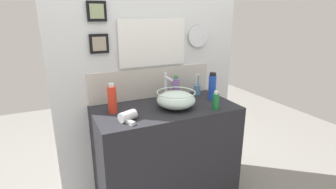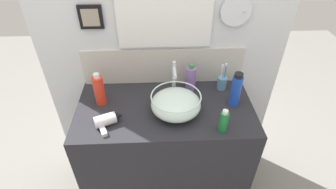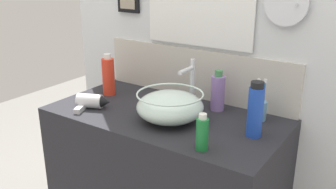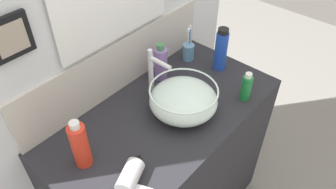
{
  "view_description": "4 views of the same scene",
  "coord_description": "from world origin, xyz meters",
  "px_view_note": "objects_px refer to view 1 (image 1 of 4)",
  "views": [
    {
      "loc": [
        -0.8,
        -1.75,
        1.59
      ],
      "look_at": [
        0.02,
        0.0,
        0.99
      ],
      "focal_mm": 28.0,
      "sensor_mm": 36.0,
      "label": 1
    },
    {
      "loc": [
        -0.04,
        -1.24,
        1.96
      ],
      "look_at": [
        0.02,
        0.0,
        0.99
      ],
      "focal_mm": 28.0,
      "sensor_mm": 36.0,
      "label": 2
    },
    {
      "loc": [
        0.92,
        -1.34,
        1.56
      ],
      "look_at": [
        0.02,
        0.0,
        0.99
      ],
      "focal_mm": 40.0,
      "sensor_mm": 36.0,
      "label": 3
    },
    {
      "loc": [
        -0.77,
        -0.68,
        1.93
      ],
      "look_at": [
        0.02,
        0.0,
        0.99
      ],
      "focal_mm": 35.0,
      "sensor_mm": 36.0,
      "label": 4
    }
  ],
  "objects_px": {
    "glass_bowl_sink": "(176,99)",
    "spray_bottle": "(216,101)",
    "hair_drier": "(130,116)",
    "shampoo_bottle": "(212,87)",
    "toothbrush_cup": "(197,89)",
    "soap_dispenser": "(176,88)",
    "lotion_bottle": "(112,99)",
    "faucet": "(166,85)"
  },
  "relations": [
    {
      "from": "soap_dispenser",
      "to": "lotion_bottle",
      "type": "xyz_separation_m",
      "value": [
        -0.58,
        -0.13,
        0.01
      ]
    },
    {
      "from": "toothbrush_cup",
      "to": "shampoo_bottle",
      "type": "bearing_deg",
      "value": -76.1
    },
    {
      "from": "spray_bottle",
      "to": "shampoo_bottle",
      "type": "distance_m",
      "value": 0.26
    },
    {
      "from": "toothbrush_cup",
      "to": "spray_bottle",
      "type": "height_order",
      "value": "toothbrush_cup"
    },
    {
      "from": "lotion_bottle",
      "to": "glass_bowl_sink",
      "type": "bearing_deg",
      "value": -13.3
    },
    {
      "from": "faucet",
      "to": "shampoo_bottle",
      "type": "distance_m",
      "value": 0.39
    },
    {
      "from": "soap_dispenser",
      "to": "shampoo_bottle",
      "type": "bearing_deg",
      "value": -34.6
    },
    {
      "from": "faucet",
      "to": "soap_dispenser",
      "type": "relative_size",
      "value": 1.25
    },
    {
      "from": "shampoo_bottle",
      "to": "lotion_bottle",
      "type": "xyz_separation_m",
      "value": [
        -0.84,
        0.05,
        -0.01
      ]
    },
    {
      "from": "faucet",
      "to": "toothbrush_cup",
      "type": "bearing_deg",
      "value": 9.33
    },
    {
      "from": "hair_drier",
      "to": "toothbrush_cup",
      "type": "distance_m",
      "value": 0.79
    },
    {
      "from": "hair_drier",
      "to": "soap_dispenser",
      "type": "xyz_separation_m",
      "value": [
        0.51,
        0.32,
        0.06
      ]
    },
    {
      "from": "glass_bowl_sink",
      "to": "spray_bottle",
      "type": "xyz_separation_m",
      "value": [
        0.25,
        -0.16,
        -0.0
      ]
    },
    {
      "from": "hair_drier",
      "to": "toothbrush_cup",
      "type": "relative_size",
      "value": 0.91
    },
    {
      "from": "toothbrush_cup",
      "to": "lotion_bottle",
      "type": "xyz_separation_m",
      "value": [
        -0.79,
        -0.12,
        0.05
      ]
    },
    {
      "from": "shampoo_bottle",
      "to": "lotion_bottle",
      "type": "distance_m",
      "value": 0.84
    },
    {
      "from": "toothbrush_cup",
      "to": "shampoo_bottle",
      "type": "relative_size",
      "value": 0.83
    },
    {
      "from": "faucet",
      "to": "toothbrush_cup",
      "type": "distance_m",
      "value": 0.35
    },
    {
      "from": "toothbrush_cup",
      "to": "spray_bottle",
      "type": "relative_size",
      "value": 1.32
    },
    {
      "from": "faucet",
      "to": "toothbrush_cup",
      "type": "xyz_separation_m",
      "value": [
        0.33,
        0.05,
        -0.09
      ]
    },
    {
      "from": "faucet",
      "to": "shampoo_bottle",
      "type": "height_order",
      "value": "faucet"
    },
    {
      "from": "glass_bowl_sink",
      "to": "faucet",
      "type": "xyz_separation_m",
      "value": [
        -0.0,
        0.18,
        0.07
      ]
    },
    {
      "from": "toothbrush_cup",
      "to": "lotion_bottle",
      "type": "relative_size",
      "value": 0.87
    },
    {
      "from": "shampoo_bottle",
      "to": "soap_dispenser",
      "type": "distance_m",
      "value": 0.31
    },
    {
      "from": "faucet",
      "to": "glass_bowl_sink",
      "type": "bearing_deg",
      "value": -90.0
    },
    {
      "from": "toothbrush_cup",
      "to": "spray_bottle",
      "type": "distance_m",
      "value": 0.4
    },
    {
      "from": "spray_bottle",
      "to": "soap_dispenser",
      "type": "relative_size",
      "value": 0.75
    },
    {
      "from": "faucet",
      "to": "toothbrush_cup",
      "type": "height_order",
      "value": "faucet"
    },
    {
      "from": "shampoo_bottle",
      "to": "spray_bottle",
      "type": "bearing_deg",
      "value": -117.64
    },
    {
      "from": "hair_drier",
      "to": "lotion_bottle",
      "type": "xyz_separation_m",
      "value": [
        -0.07,
        0.2,
        0.07
      ]
    },
    {
      "from": "faucet",
      "to": "hair_drier",
      "type": "relative_size",
      "value": 1.39
    },
    {
      "from": "hair_drier",
      "to": "soap_dispenser",
      "type": "bearing_deg",
      "value": 32.18
    },
    {
      "from": "glass_bowl_sink",
      "to": "toothbrush_cup",
      "type": "xyz_separation_m",
      "value": [
        0.33,
        0.23,
        -0.02
      ]
    },
    {
      "from": "hair_drier",
      "to": "shampoo_bottle",
      "type": "height_order",
      "value": "shampoo_bottle"
    },
    {
      "from": "faucet",
      "to": "lotion_bottle",
      "type": "distance_m",
      "value": 0.47
    },
    {
      "from": "hair_drier",
      "to": "glass_bowl_sink",
      "type": "bearing_deg",
      "value": 12.25
    },
    {
      "from": "spray_bottle",
      "to": "shampoo_bottle",
      "type": "xyz_separation_m",
      "value": [
        0.12,
        0.22,
        0.04
      ]
    },
    {
      "from": "glass_bowl_sink",
      "to": "spray_bottle",
      "type": "relative_size",
      "value": 2.04
    },
    {
      "from": "glass_bowl_sink",
      "to": "faucet",
      "type": "bearing_deg",
      "value": 90.0
    },
    {
      "from": "toothbrush_cup",
      "to": "soap_dispenser",
      "type": "distance_m",
      "value": 0.22
    },
    {
      "from": "shampoo_bottle",
      "to": "soap_dispenser",
      "type": "xyz_separation_m",
      "value": [
        -0.25,
        0.18,
        -0.02
      ]
    },
    {
      "from": "hair_drier",
      "to": "shampoo_bottle",
      "type": "xyz_separation_m",
      "value": [
        0.77,
        0.15,
        0.08
      ]
    }
  ]
}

